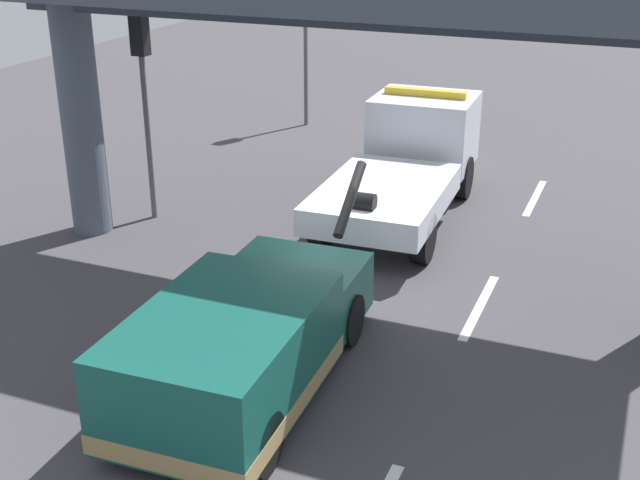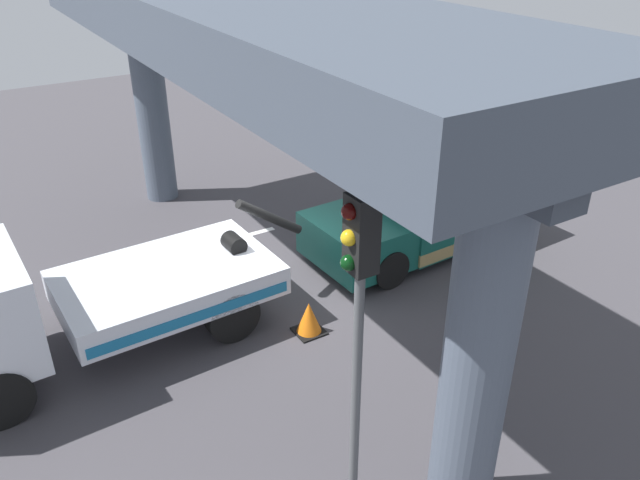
% 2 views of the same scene
% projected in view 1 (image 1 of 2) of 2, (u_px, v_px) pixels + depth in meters
% --- Properties ---
extents(ground_plane, '(60.00, 40.00, 0.10)m').
position_uv_depth(ground_plane, '(342.00, 284.00, 15.39)').
color(ground_plane, '#423F44').
extents(lane_stripe_mid, '(2.60, 0.16, 0.01)m').
position_uv_depth(lane_stripe_mid, '(480.00, 306.00, 14.47)').
color(lane_stripe_mid, silver).
rests_on(lane_stripe_mid, ground).
extents(lane_stripe_east, '(2.60, 0.16, 0.01)m').
position_uv_depth(lane_stripe_east, '(535.00, 198.00, 19.57)').
color(lane_stripe_east, silver).
rests_on(lane_stripe_east, ground).
extents(tow_truck_white, '(7.29, 2.61, 2.46)m').
position_uv_depth(tow_truck_white, '(408.00, 158.00, 18.42)').
color(tow_truck_white, silver).
rests_on(tow_truck_white, ground).
extents(towed_van_green, '(5.27, 2.38, 1.58)m').
position_uv_depth(towed_van_green, '(243.00, 345.00, 11.71)').
color(towed_van_green, '#145147').
rests_on(towed_van_green, ground).
extents(overpass_structure, '(3.60, 13.71, 5.86)m').
position_uv_depth(overpass_structure, '(354.00, 1.00, 13.74)').
color(overpass_structure, '#4C5666').
rests_on(overpass_structure, ground).
extents(traffic_light_far, '(0.39, 0.32, 4.47)m').
position_uv_depth(traffic_light_far, '(143.00, 71.00, 17.17)').
color(traffic_light_far, '#515456').
rests_on(traffic_light_far, ground).
extents(traffic_light_mid, '(0.39, 0.32, 4.37)m').
position_uv_depth(traffic_light_mid, '(306.00, 19.00, 24.43)').
color(traffic_light_mid, '#515456').
rests_on(traffic_light_mid, ground).
extents(traffic_cone_orange, '(0.53, 0.53, 0.64)m').
position_uv_depth(traffic_cone_orange, '(270.00, 252.00, 15.88)').
color(traffic_cone_orange, orange).
rests_on(traffic_cone_orange, ground).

